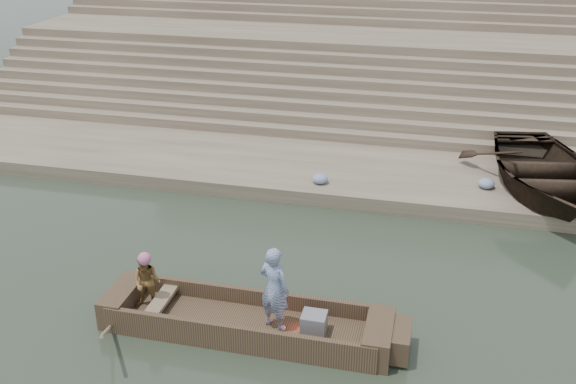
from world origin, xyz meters
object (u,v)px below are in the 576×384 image
at_px(television, 313,323).
at_px(beached_rowboat, 544,170).
at_px(rowing_man, 147,282).
at_px(standing_man, 274,288).
at_px(main_rowboat, 246,327).

distance_m(television, beached_rowboat, 8.84).
xyz_separation_m(rowing_man, television, (3.33, -0.02, -0.39)).
height_order(standing_man, television, standing_man).
relative_size(television, beached_rowboat, 0.09).
relative_size(rowing_man, beached_rowboat, 0.22).
bearing_deg(standing_man, beached_rowboat, -105.24).
height_order(main_rowboat, beached_rowboat, beached_rowboat).
height_order(main_rowboat, rowing_man, rowing_man).
bearing_deg(standing_man, rowing_man, 21.03).
relative_size(main_rowboat, beached_rowboat, 0.92).
xyz_separation_m(main_rowboat, television, (1.33, 0.00, 0.31)).
xyz_separation_m(standing_man, rowing_man, (-2.58, 0.02, -0.27)).
distance_m(rowing_man, beached_rowboat, 10.97).
relative_size(rowing_man, television, 2.56).
xyz_separation_m(standing_man, television, (0.75, 0.00, -0.65)).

